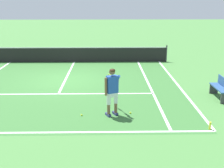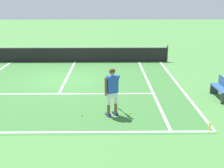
# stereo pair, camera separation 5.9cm
# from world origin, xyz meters

# --- Properties ---
(ground_plane) EXTENTS (80.00, 80.00, 0.00)m
(ground_plane) POSITION_xyz_m (0.00, 0.00, 0.00)
(ground_plane) COLOR #477F3D
(court_inner_surface) EXTENTS (10.98, 10.52, 0.00)m
(court_inner_surface) POSITION_xyz_m (0.00, -0.88, 0.00)
(court_inner_surface) COLOR #387033
(court_inner_surface) RESTS_ON ground
(line_baseline) EXTENTS (10.98, 0.10, 0.01)m
(line_baseline) POSITION_xyz_m (0.00, -5.95, 0.00)
(line_baseline) COLOR white
(line_baseline) RESTS_ON ground
(line_service) EXTENTS (8.23, 0.10, 0.01)m
(line_service) POSITION_xyz_m (0.00, -2.22, 0.00)
(line_service) COLOR white
(line_service) RESTS_ON ground
(line_centre_service) EXTENTS (0.10, 6.40, 0.01)m
(line_centre_service) POSITION_xyz_m (0.00, 0.98, 0.00)
(line_centre_service) COLOR white
(line_centre_service) RESTS_ON ground
(line_singles_right) EXTENTS (0.10, 10.12, 0.01)m
(line_singles_right) POSITION_xyz_m (4.12, -0.88, 0.00)
(line_singles_right) COLOR white
(line_singles_right) RESTS_ON ground
(line_doubles_right) EXTENTS (0.10, 10.12, 0.01)m
(line_doubles_right) POSITION_xyz_m (5.49, -0.88, 0.00)
(line_doubles_right) COLOR white
(line_doubles_right) RESTS_ON ground
(tennis_net) EXTENTS (11.96, 0.08, 1.07)m
(tennis_net) POSITION_xyz_m (0.00, 4.18, 0.50)
(tennis_net) COLOR #333338
(tennis_net) RESTS_ON ground
(tennis_player) EXTENTS (0.56, 1.23, 1.71)m
(tennis_player) POSITION_xyz_m (2.28, -4.61, 0.99)
(tennis_player) COLOR navy
(tennis_player) RESTS_ON ground
(tennis_ball_near_feet) EXTENTS (0.07, 0.07, 0.07)m
(tennis_ball_near_feet) POSITION_xyz_m (1.20, -4.65, 0.03)
(tennis_ball_near_feet) COLOR #CCE02D
(tennis_ball_near_feet) RESTS_ON ground
(tennis_ball_by_baseline) EXTENTS (0.07, 0.07, 0.07)m
(tennis_ball_by_baseline) POSITION_xyz_m (2.95, -4.48, 0.03)
(tennis_ball_by_baseline) COLOR #CCE02D
(tennis_ball_by_baseline) RESTS_ON ground
(courtside_bench) EXTENTS (0.40, 1.40, 0.85)m
(courtside_bench) POSITION_xyz_m (6.80, -2.89, 0.45)
(courtside_bench) COLOR #2D5184
(courtside_bench) RESTS_ON ground
(water_bottle) EXTENTS (0.07, 0.07, 0.25)m
(water_bottle) POSITION_xyz_m (5.37, -5.81, 0.13)
(water_bottle) COLOR yellow
(water_bottle) RESTS_ON ground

